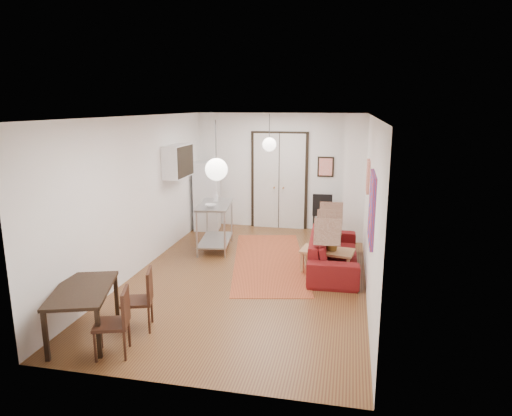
% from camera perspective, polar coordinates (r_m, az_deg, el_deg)
% --- Properties ---
extents(floor, '(7.00, 7.00, 0.00)m').
position_cam_1_polar(floor, '(8.57, -0.81, -8.37)').
color(floor, brown).
rests_on(floor, ground).
extents(ceiling, '(4.20, 7.00, 0.02)m').
position_cam_1_polar(ceiling, '(7.99, -0.88, 11.41)').
color(ceiling, white).
rests_on(ceiling, wall_back).
extents(wall_back, '(4.20, 0.02, 2.90)m').
position_cam_1_polar(wall_back, '(11.55, 2.96, 4.59)').
color(wall_back, white).
rests_on(wall_back, floor).
extents(wall_front, '(4.20, 0.02, 2.90)m').
position_cam_1_polar(wall_front, '(4.92, -9.83, -6.90)').
color(wall_front, white).
rests_on(wall_front, floor).
extents(wall_left, '(0.02, 7.00, 2.90)m').
position_cam_1_polar(wall_left, '(8.85, -14.24, 1.70)').
color(wall_left, white).
rests_on(wall_left, floor).
extents(wall_right, '(0.02, 7.00, 2.90)m').
position_cam_1_polar(wall_right, '(7.98, 14.05, 0.52)').
color(wall_right, white).
rests_on(wall_right, floor).
extents(double_doors, '(1.44, 0.06, 2.50)m').
position_cam_1_polar(double_doors, '(11.54, 2.91, 3.33)').
color(double_doors, silver).
rests_on(double_doors, wall_back).
extents(stub_partition, '(0.50, 0.10, 2.90)m').
position_cam_1_polar(stub_partition, '(10.48, 12.21, 3.48)').
color(stub_partition, white).
rests_on(stub_partition, floor).
extents(wall_cabinet, '(0.35, 1.00, 0.70)m').
position_cam_1_polar(wall_cabinet, '(10.06, -9.73, 5.80)').
color(wall_cabinet, white).
rests_on(wall_cabinet, wall_left).
extents(painting_popart, '(0.05, 1.00, 1.00)m').
position_cam_1_polar(painting_popart, '(6.71, 14.29, -0.02)').
color(painting_popart, red).
rests_on(painting_popart, wall_right).
extents(painting_abstract, '(0.05, 0.50, 0.60)m').
position_cam_1_polar(painting_abstract, '(8.70, 13.83, 3.88)').
color(painting_abstract, beige).
rests_on(painting_abstract, wall_right).
extents(poster_back, '(0.40, 0.03, 0.50)m').
position_cam_1_polar(poster_back, '(11.38, 8.70, 5.11)').
color(poster_back, red).
rests_on(poster_back, wall_back).
extents(print_left, '(0.03, 0.44, 0.54)m').
position_cam_1_polar(print_left, '(10.58, -9.52, 6.41)').
color(print_left, olive).
rests_on(print_left, wall_left).
extents(pendant_back, '(0.30, 0.30, 0.80)m').
position_cam_1_polar(pendant_back, '(9.99, 1.67, 7.95)').
color(pendant_back, white).
rests_on(pendant_back, ceiling).
extents(pendant_front, '(0.30, 0.30, 0.80)m').
position_cam_1_polar(pendant_front, '(6.11, -4.97, 4.84)').
color(pendant_front, white).
rests_on(pendant_front, ceiling).
extents(kilim_rug, '(2.10, 3.90, 0.01)m').
position_cam_1_polar(kilim_rug, '(9.30, 1.64, -6.62)').
color(kilim_rug, '#AA4E2A').
rests_on(kilim_rug, floor).
extents(sofa, '(0.97, 2.32, 0.67)m').
position_cam_1_polar(sofa, '(8.88, 9.68, -5.48)').
color(sofa, maroon).
rests_on(sofa, floor).
extents(coffee_table, '(1.04, 0.68, 0.43)m').
position_cam_1_polar(coffee_table, '(8.72, 8.89, -5.55)').
color(coffee_table, tan).
rests_on(coffee_table, floor).
extents(potted_plant, '(0.42, 0.38, 0.42)m').
position_cam_1_polar(potted_plant, '(8.63, 9.62, -3.90)').
color(potted_plant, '#2C632D').
rests_on(potted_plant, coffee_table).
extents(kitchen_counter, '(0.83, 1.39, 1.01)m').
position_cam_1_polar(kitchen_counter, '(9.93, -5.14, -1.39)').
color(kitchen_counter, '#AAADAF').
rests_on(kitchen_counter, floor).
extents(bowl, '(0.28, 0.28, 0.06)m').
position_cam_1_polar(bowl, '(9.57, -5.70, 0.32)').
color(bowl, silver).
rests_on(bowl, kitchen_counter).
extents(soap_bottle, '(0.11, 0.11, 0.21)m').
position_cam_1_polar(soap_bottle, '(10.08, -5.05, 1.41)').
color(soap_bottle, teal).
rests_on(soap_bottle, kitchen_counter).
extents(fridge, '(0.68, 0.68, 1.70)m').
position_cam_1_polar(fridge, '(11.51, -6.15, 1.48)').
color(fridge, silver).
rests_on(fridge, floor).
extents(dining_table, '(1.07, 1.42, 0.70)m').
position_cam_1_polar(dining_table, '(6.63, -20.85, -9.98)').
color(dining_table, black).
rests_on(dining_table, floor).
extents(dining_chair_near, '(0.52, 0.63, 0.87)m').
position_cam_1_polar(dining_chair_near, '(6.74, -14.39, -10.27)').
color(dining_chair_near, '#371A11').
rests_on(dining_chair_near, floor).
extents(dining_chair_far, '(0.52, 0.63, 0.87)m').
position_cam_1_polar(dining_chair_far, '(6.18, -17.29, -12.65)').
color(dining_chair_far, '#371A11').
rests_on(dining_chair_far, floor).
extents(black_side_chair, '(0.48, 0.48, 1.01)m').
position_cam_1_polar(black_side_chair, '(11.34, 8.33, -0.07)').
color(black_side_chair, black).
rests_on(black_side_chair, floor).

